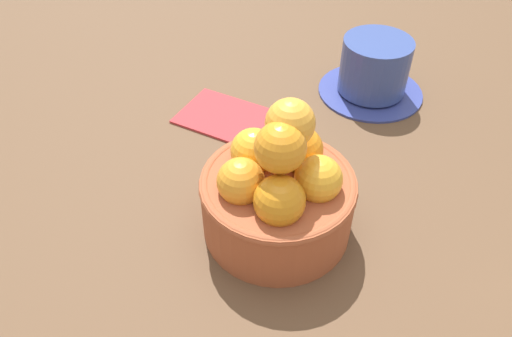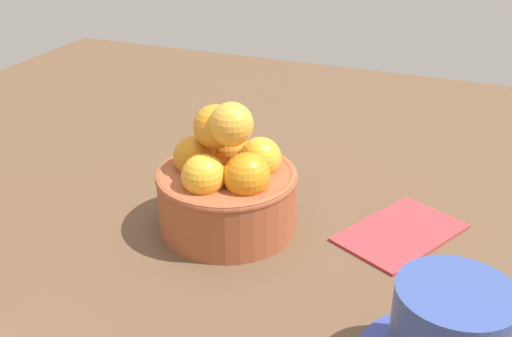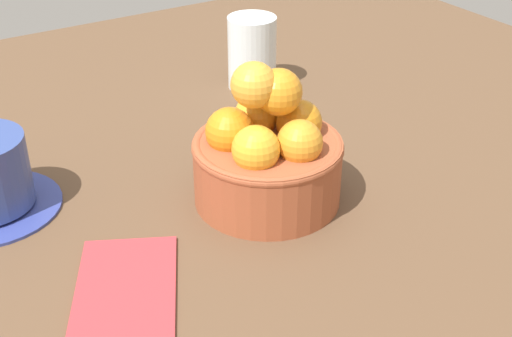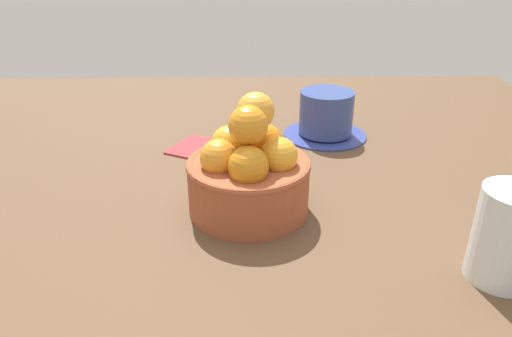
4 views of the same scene
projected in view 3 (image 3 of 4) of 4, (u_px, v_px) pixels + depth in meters
ground_plane at (267, 214)px, 67.10cm from camera, size 114.70×118.30×3.48cm
terracotta_bowl at (267, 154)px, 63.78cm from camera, size 13.94×13.94×13.75cm
water_glass at (252, 53)px, 86.50cm from camera, size 6.06×6.06×9.05cm
folded_napkin at (126, 286)px, 54.79cm from camera, size 14.85×12.74×0.60cm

